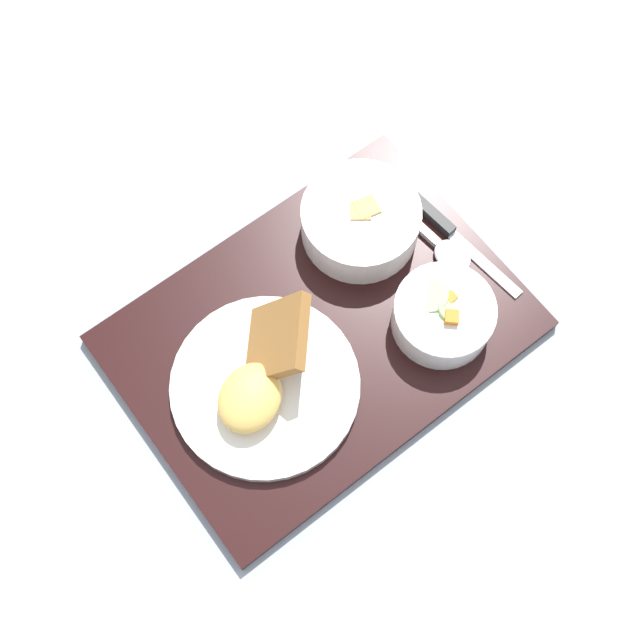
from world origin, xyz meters
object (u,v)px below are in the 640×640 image
(plate_main, at_px, (263,383))
(knife, at_px, (443,224))
(bowl_salad, at_px, (443,314))
(bowl_soup, at_px, (360,219))
(spoon, at_px, (442,247))

(plate_main, bearing_deg, knife, -173.47)
(bowl_salad, height_order, plate_main, plate_main)
(bowl_soup, xyz_separation_m, knife, (-0.08, 0.06, -0.02))
(bowl_salad, bearing_deg, spoon, -131.26)
(knife, bearing_deg, bowl_salad, -47.03)
(bowl_soup, xyz_separation_m, spoon, (-0.06, 0.08, -0.02))
(bowl_soup, height_order, spoon, bowl_soup)
(bowl_salad, xyz_separation_m, plate_main, (0.21, -0.06, -0.01))
(bowl_soup, distance_m, plate_main, 0.22)
(spoon, bearing_deg, knife, 132.08)
(knife, xyz_separation_m, spoon, (0.02, 0.02, 0.00))
(bowl_salad, height_order, spoon, bowl_salad)
(bowl_salad, height_order, bowl_soup, same)
(bowl_soup, distance_m, spoon, 0.10)
(plate_main, relative_size, spoon, 1.46)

